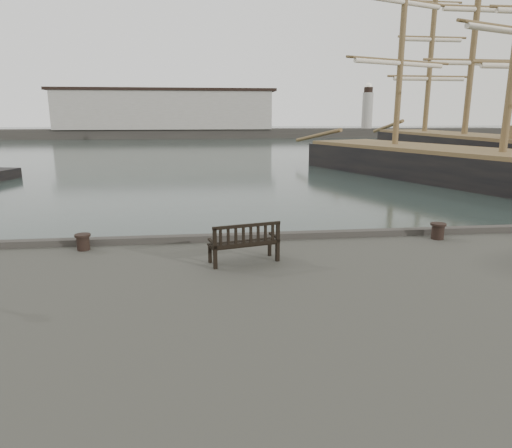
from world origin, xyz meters
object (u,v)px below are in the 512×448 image
at_px(bollard_right, 438,231).
at_px(tall_ship_far, 462,153).
at_px(tall_ship_main, 499,177).
at_px(bollard_left, 83,242).
at_px(bench, 244,250).

bearing_deg(bollard_right, tall_ship_far, 58.42).
distance_m(tall_ship_main, tall_ship_far, 19.30).
relative_size(bollard_left, tall_ship_far, 0.01).
relative_size(bench, tall_ship_far, 0.06).
height_order(bench, bollard_left, bench).
xyz_separation_m(bollard_right, tall_ship_main, (14.32, 18.01, -1.08)).
bearing_deg(tall_ship_far, bollard_right, -122.46).
relative_size(bench, bollard_left, 4.12).
distance_m(bollard_left, tall_ship_far, 47.78).
distance_m(bench, bollard_left, 4.38).
bearing_deg(bench, tall_ship_main, 29.94).
bearing_deg(bench, bollard_left, 145.26).
bearing_deg(tall_ship_main, bench, -157.16).
height_order(bollard_left, tall_ship_main, tall_ship_main).
bearing_deg(bollard_right, bollard_left, 179.62).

